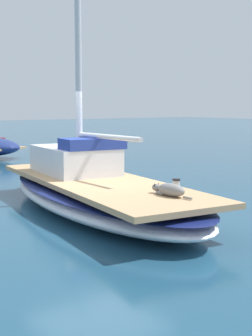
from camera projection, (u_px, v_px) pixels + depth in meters
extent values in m
plane|color=navy|center=(98.00, 211.00, 10.03)|extent=(120.00, 120.00, 0.00)
ellipsoid|color=white|center=(97.00, 198.00, 10.00)|extent=(3.44, 7.47, 0.56)
ellipsoid|color=navy|center=(97.00, 189.00, 9.97)|extent=(3.46, 7.51, 0.08)
cube|color=tan|center=(97.00, 182.00, 9.95)|extent=(2.92, 6.84, 0.10)
cylinder|color=silver|center=(78.00, 7.00, 10.26)|extent=(0.14, 0.14, 7.27)
cylinder|color=silver|center=(107.00, 137.00, 9.74)|extent=(0.10, 2.20, 0.10)
cube|color=silver|center=(74.00, 160.00, 10.95)|extent=(1.68, 2.37, 0.60)
cube|color=navy|center=(93.00, 144.00, 10.28)|extent=(1.41, 0.87, 0.24)
ellipsoid|color=gray|center=(171.00, 190.00, 8.12)|extent=(0.28, 0.61, 0.22)
ellipsoid|color=gray|center=(157.00, 188.00, 8.41)|extent=(0.14, 0.20, 0.13)
cone|color=#2A2929|center=(155.00, 185.00, 8.37)|extent=(0.05, 0.05, 0.05)
cone|color=#2A2929|center=(159.00, 184.00, 8.43)|extent=(0.05, 0.05, 0.05)
cylinder|color=gray|center=(160.00, 193.00, 8.25)|extent=(0.06, 0.18, 0.06)
cylinder|color=gray|center=(165.00, 192.00, 8.33)|extent=(0.06, 0.18, 0.06)
cylinder|color=gray|center=(188.00, 198.00, 7.82)|extent=(0.04, 0.18, 0.04)
cylinder|color=#B7B7BC|center=(176.00, 188.00, 8.71)|extent=(0.16, 0.16, 0.08)
cylinder|color=#B7B7BC|center=(176.00, 183.00, 8.70)|extent=(0.13, 0.13, 0.10)
cylinder|color=black|center=(176.00, 180.00, 8.69)|extent=(0.15, 0.15, 0.03)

